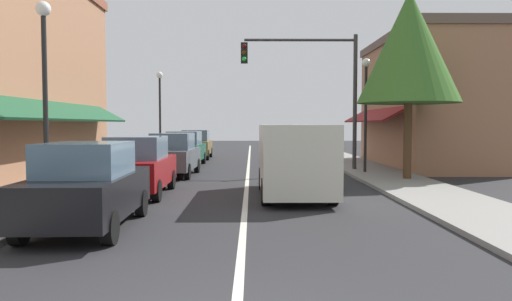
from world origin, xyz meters
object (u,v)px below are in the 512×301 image
parked_car_third_left (173,155)px  parked_car_far_left (185,149)px  parked_car_second_left (138,166)px  traffic_signal_mast_arm (317,78)px  van_in_lane (294,158)px  tree_right_near (409,47)px  parked_car_distant_left (196,144)px  street_lamp_left_far (160,102)px  street_lamp_right_mid (366,97)px  parked_car_nearest_left (88,186)px  street_lamp_left_near (45,72)px

parked_car_third_left → parked_car_far_left: 4.86m
parked_car_second_left → traffic_signal_mast_arm: size_ratio=0.67×
van_in_lane → tree_right_near: (4.53, 3.70, 3.81)m
parked_car_distant_left → street_lamp_left_far: street_lamp_left_far is taller
parked_car_second_left → parked_car_far_left: (-0.01, 10.31, 0.00)m
parked_car_third_left → street_lamp_right_mid: 8.39m
parked_car_third_left → street_lamp_left_far: (-1.97, 7.72, 2.52)m
parked_car_nearest_left → tree_right_near: (9.10, 8.20, 4.08)m
parked_car_nearest_left → traffic_signal_mast_arm: traffic_signal_mast_arm is taller
street_lamp_left_far → parked_car_second_left: bearing=-82.3°
parked_car_nearest_left → parked_car_far_left: 15.11m
parked_car_third_left → street_lamp_right_mid: size_ratio=0.85×
traffic_signal_mast_arm → street_lamp_left_near: (-7.92, -9.95, -0.77)m
parked_car_second_left → parked_car_far_left: same height
van_in_lane → traffic_signal_mast_arm: traffic_signal_mast_arm is taller
parked_car_second_left → street_lamp_left_near: 4.03m
van_in_lane → street_lamp_left_near: bearing=-159.3°
parked_car_second_left → traffic_signal_mast_arm: bearing=47.9°
parked_car_nearest_left → street_lamp_left_far: bearing=94.8°
street_lamp_left_near → tree_right_near: size_ratio=0.72×
parked_car_distant_left → van_in_lane: size_ratio=0.79×
tree_right_near → van_in_lane: bearing=-140.7°
parked_car_third_left → van_in_lane: van_in_lane is taller
parked_car_second_left → parked_car_nearest_left: bearing=-89.7°
street_lamp_left_near → street_lamp_right_mid: (9.80, 8.60, -0.12)m
street_lamp_left_near → tree_right_near: tree_right_near is taller
parked_car_second_left → parked_car_third_left: size_ratio=1.00×
parked_car_far_left → street_lamp_right_mid: size_ratio=0.85×
street_lamp_left_near → tree_right_near: 12.50m
parked_car_nearest_left → van_in_lane: size_ratio=0.80×
street_lamp_left_far → tree_right_near: bearing=-41.7°
parked_car_second_left → street_lamp_left_near: (-1.59, -2.72, 2.52)m
parked_car_nearest_left → parked_car_third_left: (0.08, 10.26, 0.00)m
street_lamp_right_mid → street_lamp_left_far: (-10.00, 7.29, 0.12)m
van_in_lane → street_lamp_left_far: (-6.46, 13.49, 2.25)m
street_lamp_left_far → tree_right_near: (10.99, -9.78, 1.55)m
parked_car_distant_left → tree_right_near: tree_right_near is taller
parked_car_nearest_left → street_lamp_left_near: bearing=127.8°
van_in_lane → traffic_signal_mast_arm: size_ratio=0.85×
parked_car_second_left → tree_right_near: 10.62m
parked_car_nearest_left → street_lamp_left_near: street_lamp_left_near is taller
parked_car_third_left → tree_right_near: tree_right_near is taller
parked_car_far_left → street_lamp_left_near: size_ratio=0.81×
parked_car_nearest_left → parked_car_third_left: size_ratio=1.00×
street_lamp_right_mid → parked_car_distant_left: bearing=130.5°
street_lamp_left_far → street_lamp_right_mid: bearing=-36.1°
parked_car_third_left → street_lamp_right_mid: bearing=4.5°
street_lamp_left_far → parked_car_distant_left: bearing=52.9°
parked_car_second_left → street_lamp_right_mid: street_lamp_right_mid is taller
parked_car_second_left → parked_car_distant_left: size_ratio=1.00×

